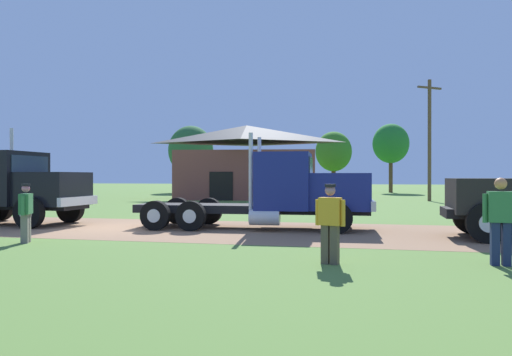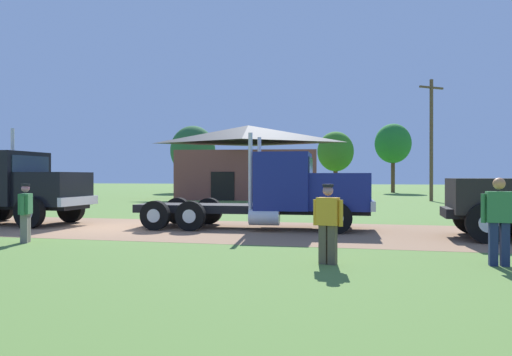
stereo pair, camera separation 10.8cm
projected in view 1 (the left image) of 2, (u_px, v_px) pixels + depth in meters
The scene contains 12 objects.
ground_plane at pixel (115, 228), 17.02m from camera, with size 200.00×200.00×0.00m, color #577A34.
dirt_track at pixel (115, 227), 17.02m from camera, with size 120.00×6.45×0.01m, color #906B4D.
truck_foreground_white at pixel (287, 193), 16.56m from camera, with size 8.41×3.02×3.29m.
truck_near_left at pixel (20, 190), 18.11m from camera, with size 6.85×2.83×3.80m.
visitor_standing_near at pixel (501, 217), 9.73m from camera, with size 0.68×0.28×1.80m.
visitor_walking_mid at pixel (26, 210), 13.11m from camera, with size 0.44×0.64×1.63m.
visitor_by_barrel at pixel (330, 220), 9.92m from camera, with size 0.63×0.36×1.67m.
shed_building at pixel (247, 163), 38.84m from camera, with size 12.16×7.48×6.02m.
utility_pole_near at pixel (430, 137), 35.37m from camera, with size 1.87×1.39×9.05m.
tree_left at pixel (191, 151), 54.93m from camera, with size 5.20×5.20×7.71m.
tree_mid at pixel (334, 152), 48.91m from camera, with size 3.72×3.72×6.46m.
tree_right at pixel (391, 144), 54.23m from camera, with size 4.09×4.09×7.86m.
Camera 1 is at (8.58, -15.53, 1.83)m, focal length 33.35 mm.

